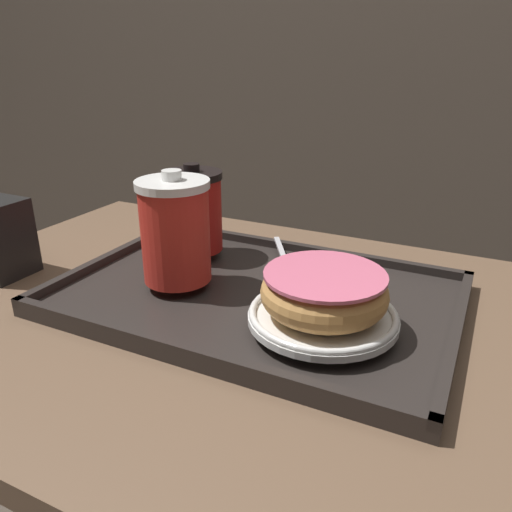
# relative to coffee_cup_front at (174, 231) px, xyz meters

# --- Properties ---
(cafe_table) EXTENTS (0.91, 0.65, 0.70)m
(cafe_table) POSITION_rel_coffee_cup_front_xyz_m (0.07, 0.00, -0.25)
(cafe_table) COLOR brown
(cafe_table) RESTS_ON ground_plane
(serving_tray) EXTENTS (0.50, 0.34, 0.02)m
(serving_tray) POSITION_rel_coffee_cup_front_xyz_m (0.10, 0.03, -0.08)
(serving_tray) COLOR #282321
(serving_tray) RESTS_ON cafe_table
(coffee_cup_front) EXTENTS (0.09, 0.09, 0.15)m
(coffee_cup_front) POSITION_rel_coffee_cup_front_xyz_m (0.00, 0.00, 0.00)
(coffee_cup_front) COLOR red
(coffee_cup_front) RESTS_ON serving_tray
(coffee_cup_rear) EXTENTS (0.09, 0.09, 0.13)m
(coffee_cup_rear) POSITION_rel_coffee_cup_front_xyz_m (-0.04, 0.10, -0.01)
(coffee_cup_rear) COLOR red
(coffee_cup_rear) RESTS_ON serving_tray
(plate_with_chocolate_donut) EXTENTS (0.17, 0.17, 0.01)m
(plate_with_chocolate_donut) POSITION_rel_coffee_cup_front_xyz_m (0.21, -0.02, -0.06)
(plate_with_chocolate_donut) COLOR white
(plate_with_chocolate_donut) RESTS_ON serving_tray
(donut_chocolate_glazed) EXTENTS (0.14, 0.14, 0.04)m
(donut_chocolate_glazed) POSITION_rel_coffee_cup_front_xyz_m (0.21, -0.02, -0.03)
(donut_chocolate_glazed) COLOR tan
(donut_chocolate_glazed) RESTS_ON plate_with_chocolate_donut
(spoon) EXTENTS (0.10, 0.15, 0.01)m
(spoon) POSITION_rel_coffee_cup_front_xyz_m (0.12, 0.09, -0.06)
(spoon) COLOR silver
(spoon) RESTS_ON serving_tray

